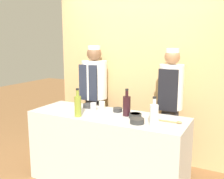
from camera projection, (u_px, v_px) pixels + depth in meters
The scene contains 15 objects.
cabinet_wall at pixel (140, 78), 3.95m from camera, with size 2.70×0.18×2.40m.
counter at pixel (107, 150), 3.18m from camera, with size 1.89×0.66×0.89m.
sauce_bowl_orange at pixel (137, 121), 2.77m from camera, with size 0.15×0.15×0.05m.
sauce_bowl_purple at pixel (89, 105), 3.43m from camera, with size 0.15×0.15×0.05m.
sauce_bowl_brown at pixel (118, 110), 3.22m from camera, with size 0.11×0.11×0.05m.
sauce_bowl_red at pixel (135, 115), 2.96m from camera, with size 0.14×0.14×0.05m.
cutting_board at pixel (63, 108), 3.38m from camera, with size 0.40×0.19×0.02m.
bottle_clear at pixel (154, 114), 2.67m from camera, with size 0.09×0.09×0.31m.
bottle_oil at pixel (78, 105), 3.01m from camera, with size 0.08×0.08×0.33m.
bottle_wine at pixel (127, 105), 3.03m from camera, with size 0.09×0.09×0.32m.
cup_cream at pixel (102, 105), 3.33m from camera, with size 0.08×0.08×0.10m.
cup_steel at pixel (93, 107), 3.26m from camera, with size 0.08×0.08×0.10m.
wooden_spoon at pixel (173, 122), 2.78m from camera, with size 0.25×0.04×0.03m.
chef_left at pixel (95, 97), 3.95m from camera, with size 0.38×0.38×1.68m.
chef_right at pixel (170, 106), 3.42m from camera, with size 0.31×0.31×1.66m.
Camera 1 is at (1.44, -2.63, 1.75)m, focal length 42.00 mm.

